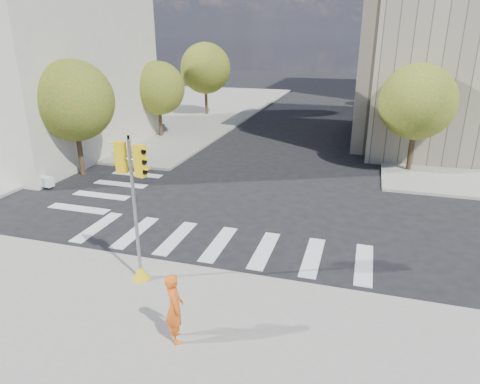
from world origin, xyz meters
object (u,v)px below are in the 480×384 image
Objects in this scene: lamp_near at (422,85)px; photographer at (174,308)px; planter_wall at (11,175)px; traffic_signal at (136,222)px; lamp_far at (407,69)px.

lamp_near is 4.24× the size of photographer.
lamp_near reaches higher than planter_wall.
lamp_near reaches higher than photographer.
photographer is 0.32× the size of planter_wall.
planter_wall is at bearing 21.57° from photographer.
lamp_near is at bearing 78.06° from traffic_signal.
traffic_signal reaches higher than planter_wall.
lamp_near is 23.11m from photographer.
lamp_far is 4.24× the size of photographer.
traffic_signal is 13.85m from planter_wall.
photographer reaches higher than planter_wall.
photographer is at bearing -30.84° from traffic_signal.
lamp_far reaches higher than planter_wall.
photographer is at bearing -108.60° from lamp_near.
traffic_signal is (-9.60, -33.31, -2.42)m from lamp_far.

